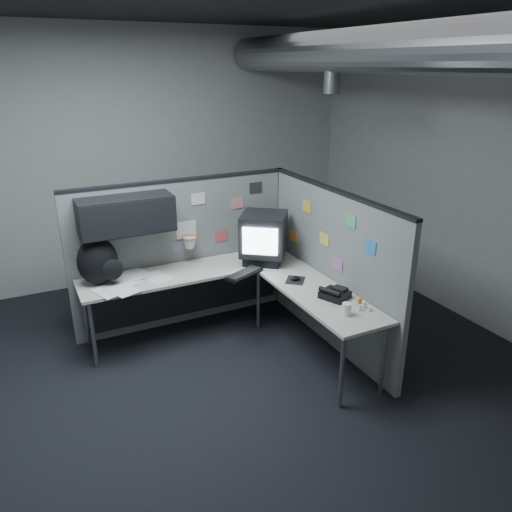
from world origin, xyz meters
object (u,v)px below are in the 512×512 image
keyboard (244,274)px  backpack (99,262)px  phone (335,294)px  desk (225,286)px  monitor (264,237)px

keyboard → backpack: (-1.33, 0.43, 0.21)m
phone → backpack: (-1.85, 1.27, 0.19)m
backpack → desk: bearing=-37.7°
desk → keyboard: keyboard is taller
desk → monitor: bearing=18.7°
monitor → backpack: monitor is taller
monitor → backpack: 1.70m
keyboard → phone: 0.99m
monitor → phone: 1.15m
desk → monitor: 0.69m
desk → keyboard: (0.18, -0.09, 0.14)m
desk → backpack: bearing=163.5°
keyboard → phone: phone is taller
monitor → keyboard: size_ratio=1.41×
desk → keyboard: size_ratio=5.02×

